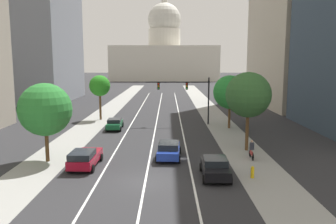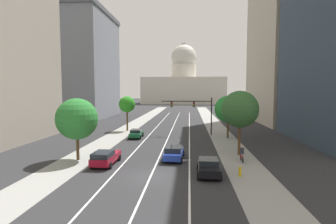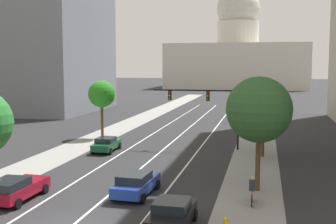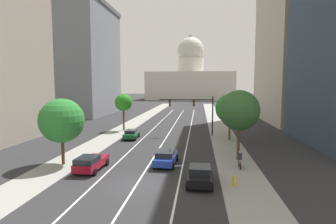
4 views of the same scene
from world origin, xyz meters
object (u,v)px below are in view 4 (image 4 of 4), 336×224
at_px(car_crimson, 91,162).
at_px(street_tree_mid_right, 239,110).
at_px(street_tree_mid_left, 123,103).
at_px(fire_hydrant, 234,181).
at_px(capitol_building, 190,80).
at_px(car_black, 200,175).
at_px(street_tree_near_right, 230,109).
at_px(street_tree_near_left, 62,121).
at_px(car_green, 131,134).
at_px(cyclist, 240,160).
at_px(traffic_signal_mast, 195,107).
at_px(car_blue, 166,157).

height_order(car_crimson, street_tree_mid_right, street_tree_mid_right).
bearing_deg(street_tree_mid_left, fire_hydrant, -57.89).
xyz_separation_m(capitol_building, car_crimson, (-5.18, -134.42, -10.28)).
distance_m(street_tree_mid_right, street_tree_mid_left, 25.19).
height_order(car_black, street_tree_mid_right, street_tree_mid_right).
bearing_deg(street_tree_mid_right, car_black, -117.50).
bearing_deg(fire_hydrant, car_black, 176.47).
xyz_separation_m(car_crimson, fire_hydrant, (13.12, -2.64, -0.34)).
bearing_deg(street_tree_mid_left, street_tree_near_right, -20.04).
relative_size(fire_hydrant, street_tree_near_left, 0.13).
bearing_deg(car_crimson, car_green, 1.20).
bearing_deg(cyclist, car_crimson, 99.68).
xyz_separation_m(car_crimson, street_tree_mid_left, (-3.23, 23.40, 4.21)).
distance_m(car_crimson, street_tree_near_left, 5.51).
height_order(fire_hydrant, street_tree_mid_left, street_tree_mid_left).
distance_m(capitol_building, car_green, 119.05).
relative_size(car_green, fire_hydrant, 4.83).
bearing_deg(fire_hydrant, street_tree_mid_right, 80.24).
bearing_deg(street_tree_near_right, car_green, -176.53).
bearing_deg(car_green, street_tree_mid_right, -127.53).
bearing_deg(traffic_signal_mast, car_blue, -99.08).
bearing_deg(cyclist, car_blue, 87.78).
height_order(car_blue, car_crimson, car_crimson).
bearing_deg(street_tree_near_right, cyclist, -92.09).
bearing_deg(traffic_signal_mast, street_tree_near_right, -27.49).
height_order(car_black, traffic_signal_mast, traffic_signal_mast).
xyz_separation_m(car_blue, cyclist, (7.36, -0.29, 0.06)).
xyz_separation_m(traffic_signal_mast, street_tree_mid_right, (4.93, -14.00, 0.83)).
relative_size(cyclist, street_tree_near_left, 0.25).
distance_m(capitol_building, car_crimson, 134.91).
height_order(car_blue, street_tree_near_left, street_tree_near_left).
bearing_deg(fire_hydrant, capitol_building, 93.31).
distance_m(street_tree_mid_right, street_tree_near_right, 11.32).
bearing_deg(car_blue, street_tree_mid_right, -66.85).
bearing_deg(car_green, capitol_building, -4.42).
bearing_deg(fire_hydrant, car_blue, 139.23).
xyz_separation_m(car_crimson, street_tree_near_right, (14.79, 16.83, 3.89)).
height_order(capitol_building, car_blue, capitol_building).
bearing_deg(car_green, street_tree_near_right, -88.45).
xyz_separation_m(car_black, fire_hydrant, (2.76, -0.17, -0.32)).
distance_m(fire_hydrant, street_tree_near_left, 17.81).
relative_size(cyclist, street_tree_mid_left, 0.26).
relative_size(car_black, cyclist, 2.52).
height_order(fire_hydrant, cyclist, cyclist).
height_order(car_black, fire_hydrant, car_black).
relative_size(car_green, street_tree_mid_right, 0.58).
relative_size(car_black, car_crimson, 0.91).
relative_size(capitol_building, car_black, 11.02).
xyz_separation_m(car_green, street_tree_mid_right, (14.52, -10.40, 4.70)).
distance_m(car_green, cyclist, 19.64).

